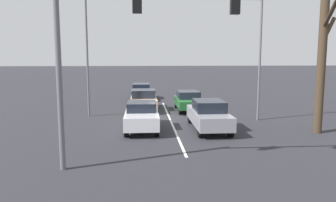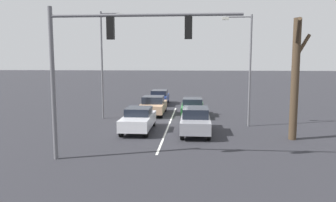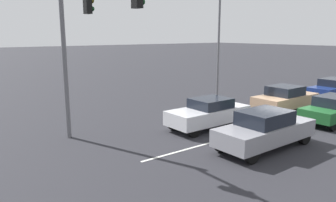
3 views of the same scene
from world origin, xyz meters
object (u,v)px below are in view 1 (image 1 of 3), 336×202
street_lamp_right_shoulder (90,46)px  street_lamp_left_shoulder (257,50)px  car_silver_midlane_front (142,115)px  traffic_signal_gantry (128,28)px  car_darkgreen_leftlane_second (188,101)px  bare_tree_near (322,61)px  car_gray_leftlane_front (209,115)px  car_navy_midlane_third (141,91)px  car_tan_midlane_second (144,100)px

street_lamp_right_shoulder → street_lamp_left_shoulder: street_lamp_right_shoulder is taller
car_silver_midlane_front → traffic_signal_gantry: (0.38, 6.25, 4.18)m
car_silver_midlane_front → traffic_signal_gantry: 7.52m
car_darkgreen_leftlane_second → traffic_signal_gantry: bearing=72.8°
car_darkgreen_leftlane_second → bare_tree_near: bare_tree_near is taller
car_gray_leftlane_front → car_navy_midlane_third: car_gray_leftlane_front is taller
car_silver_midlane_front → traffic_signal_gantry: bearing=86.5°
car_navy_midlane_third → street_lamp_left_shoulder: size_ratio=0.58×
car_gray_leftlane_front → car_darkgreen_leftlane_second: bearing=-87.8°
car_gray_leftlane_front → bare_tree_near: size_ratio=0.69×
car_tan_midlane_second → car_darkgreen_leftlane_second: bearing=170.3°
street_lamp_left_shoulder → car_navy_midlane_third: bearing=-56.6°
car_silver_midlane_front → street_lamp_right_shoulder: street_lamp_right_shoulder is taller
traffic_signal_gantry → car_gray_leftlane_front: bearing=-124.2°
car_tan_midlane_second → car_navy_midlane_third: bearing=-88.1°
car_darkgreen_leftlane_second → car_navy_midlane_third: car_darkgreen_leftlane_second is taller
bare_tree_near → traffic_signal_gantry: bearing=26.2°
bare_tree_near → street_lamp_left_shoulder: bearing=-59.7°
street_lamp_right_shoulder → traffic_signal_gantry: bearing=105.8°
car_gray_leftlane_front → street_lamp_right_shoulder: bearing=-33.1°
street_lamp_left_shoulder → bare_tree_near: 4.31m
bare_tree_near → car_darkgreen_leftlane_second: bearing=-52.2°
car_navy_midlane_third → street_lamp_left_shoulder: (-7.15, 10.82, 3.64)m
car_tan_midlane_second → street_lamp_left_shoulder: street_lamp_left_shoulder is taller
car_tan_midlane_second → street_lamp_right_shoulder: bearing=33.1°
car_gray_leftlane_front → traffic_signal_gantry: traffic_signal_gantry is taller
car_navy_midlane_third → street_lamp_right_shoulder: size_ratio=0.54×
car_tan_midlane_second → traffic_signal_gantry: bearing=87.7°
car_silver_midlane_front → street_lamp_left_shoulder: 8.22m
car_darkgreen_leftlane_second → traffic_signal_gantry: (3.79, 12.20, 4.18)m
street_lamp_right_shoulder → street_lamp_left_shoulder: 10.63m
street_lamp_right_shoulder → street_lamp_left_shoulder: (-10.42, 2.09, -0.28)m
street_lamp_right_shoulder → bare_tree_near: (-12.57, 5.77, -0.91)m
car_tan_midlane_second → car_silver_midlane_front: bearing=88.8°
car_gray_leftlane_front → traffic_signal_gantry: bearing=55.8°
car_gray_leftlane_front → bare_tree_near: bearing=167.7°
car_silver_midlane_front → car_gray_leftlane_front: car_gray_leftlane_front is taller
car_gray_leftlane_front → traffic_signal_gantry: 8.26m
car_silver_midlane_front → street_lamp_left_shoulder: street_lamp_left_shoulder is taller
car_silver_midlane_front → car_tan_midlane_second: size_ratio=0.98×
car_tan_midlane_second → street_lamp_left_shoulder: bearing=147.8°
traffic_signal_gantry → street_lamp_left_shoulder: 11.23m
car_silver_midlane_front → car_gray_leftlane_front: 3.66m
car_tan_midlane_second → bare_tree_near: size_ratio=0.66×
car_gray_leftlane_front → street_lamp_right_shoulder: size_ratio=0.58×
car_silver_midlane_front → street_lamp_right_shoulder: 6.66m
car_tan_midlane_second → street_lamp_left_shoulder: (-6.93, 4.37, 3.61)m
car_silver_midlane_front → car_navy_midlane_third: car_silver_midlane_front is taller
car_darkgreen_leftlane_second → bare_tree_near: (-5.80, 7.49, 3.00)m
car_silver_midlane_front → car_gray_leftlane_front: (-3.64, 0.33, 0.05)m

